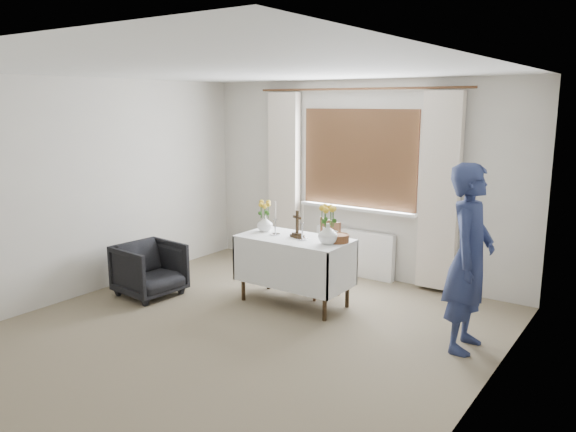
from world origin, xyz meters
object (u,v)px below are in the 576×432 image
object	(u,v)px
altar_table	(294,271)
flower_vase_right	(328,234)
wooden_chair	(318,258)
flower_vase_left	(265,223)
armchair	(150,270)
wooden_cross	(297,224)
person	(469,258)

from	to	relation	value
altar_table	flower_vase_right	distance (m)	0.66
flower_vase_right	altar_table	bearing A→B (deg)	176.35
wooden_chair	flower_vase_left	xyz separation A→B (m)	(-0.50, -0.36, 0.42)
armchair	flower_vase_right	world-z (taller)	flower_vase_right
wooden_chair	armchair	world-z (taller)	wooden_chair
wooden_cross	flower_vase_left	xyz separation A→B (m)	(-0.47, 0.03, -0.06)
wooden_chair	armchair	size ratio (longest dim) A/B	1.29
wooden_chair	person	world-z (taller)	person
wooden_chair	wooden_cross	bearing A→B (deg)	-72.17
wooden_chair	flower_vase_left	world-z (taller)	flower_vase_left
person	flower_vase_left	distance (m)	2.39
armchair	person	size ratio (longest dim) A/B	0.40
flower_vase_left	wooden_chair	bearing A→B (deg)	36.06
flower_vase_right	wooden_cross	bearing A→B (deg)	172.40
wooden_chair	flower_vase_right	xyz separation A→B (m)	(0.40, -0.45, 0.43)
wooden_cross	flower_vase_left	bearing A→B (deg)	-164.77
wooden_cross	person	bearing A→B (deg)	16.60
altar_table	wooden_chair	world-z (taller)	wooden_chair
armchair	wooden_cross	size ratio (longest dim) A/B	2.27
altar_table	wooden_cross	xyz separation A→B (m)	(0.01, 0.03, 0.53)
wooden_cross	wooden_chair	bearing A→B (deg)	105.22
altar_table	flower_vase_left	xyz separation A→B (m)	(-0.45, 0.06, 0.47)
flower_vase_left	flower_vase_right	bearing A→B (deg)	-5.83
altar_table	flower_vase_right	world-z (taller)	flower_vase_right
wooden_chair	wooden_cross	distance (m)	0.62
wooden_cross	flower_vase_right	size ratio (longest dim) A/B	1.38
wooden_cross	flower_vase_left	size ratio (longest dim) A/B	1.62
altar_table	flower_vase_left	bearing A→B (deg)	172.07
person	flower_vase_right	bearing A→B (deg)	85.81
armchair	wooden_cross	bearing A→B (deg)	-59.04
wooden_cross	flower_vase_left	distance (m)	0.47
altar_table	wooden_chair	distance (m)	0.43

